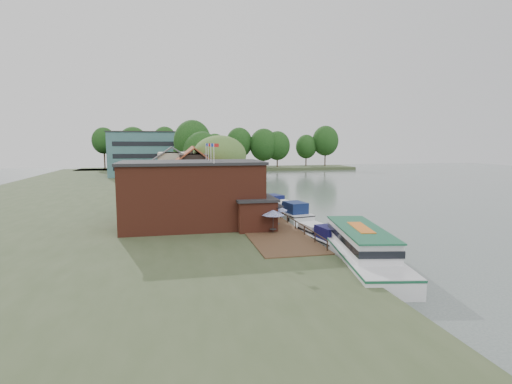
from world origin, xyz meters
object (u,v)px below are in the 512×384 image
cruiser_2 (267,201)px  umbrella_0 (273,221)px  umbrella_5 (253,201)px  hotel_block (157,154)px  pub (210,193)px  umbrella_3 (267,207)px  cruiser_0 (321,234)px  umbrella_1 (277,216)px  cottage_c (193,168)px  umbrella_4 (259,205)px  cottage_b (172,172)px  willow (220,168)px  swan (349,259)px  umbrella_2 (267,211)px  tour_boat (363,248)px  cruiser_3 (257,193)px  cruiser_1 (288,209)px  cottage_a (193,177)px

cruiser_2 → umbrella_0: bearing=-120.2°
umbrella_5 → hotel_block: bearing=103.2°
pub → umbrella_0: pub is taller
umbrella_3 → cruiser_0: (3.00, -10.47, -1.19)m
pub → umbrella_1: bearing=-21.6°
umbrella_5 → cruiser_2: 8.56m
umbrella_1 → umbrella_3: same height
umbrella_5 → cruiser_0: size_ratio=0.26×
cottage_c → umbrella_4: cottage_c is taller
cottage_b → umbrella_3: (11.47, -21.41, -2.96)m
cottage_c → willow: size_ratio=0.82×
swan → cruiser_0: bearing=93.3°
umbrella_2 → cruiser_0: 8.51m
cruiser_2 → tour_boat: (0.66, -30.70, 0.46)m
umbrella_1 → cruiser_3: bearing=82.0°
pub → cruiser_0: pub is taller
umbrella_0 → umbrella_2: size_ratio=1.00×
cruiser_1 → cruiser_3: 18.67m
hotel_block → cruiser_1: bearing=-73.3°
umbrella_2 → cottage_c: bearing=101.4°
cottage_a → willow: 6.80m
umbrella_4 → cruiser_2: bearing=70.8°
umbrella_5 → cruiser_2: bearing=63.1°
umbrella_4 → cruiser_3: umbrella_4 is taller
pub → cottage_c: bearing=90.0°
cottage_c → swan: bearing=-77.0°
hotel_block → umbrella_2: (14.74, -70.33, -4.86)m
umbrella_4 → umbrella_0: bearing=-95.0°
pub → umbrella_2: 7.17m
pub → cottage_a: 15.05m
umbrella_1 → umbrella_2: same height
umbrella_5 → tour_boat: 23.58m
umbrella_2 → umbrella_4: (0.10, 4.90, 0.00)m
umbrella_0 → umbrella_1: same height
umbrella_0 → umbrella_1: size_ratio=0.98×
hotel_block → cottage_c: hotel_block is taller
pub → cottage_b: size_ratio=2.08×
cottage_c → umbrella_2: bearing=-78.6°
umbrella_5 → umbrella_0: bearing=-93.2°
cottage_b → willow: size_ratio=0.92×
willow → umbrella_2: size_ratio=4.39×
umbrella_1 → cruiser_0: (3.51, -4.13, -1.19)m
cruiser_0 → umbrella_2: bearing=106.3°
willow → umbrella_3: size_ratio=4.39×
umbrella_3 → cruiser_0: umbrella_3 is taller
umbrella_1 → umbrella_4: (-0.12, 8.33, 0.00)m
umbrella_5 → swan: 21.89m
umbrella_2 → umbrella_3: bearing=76.1°
umbrella_4 → cruiser_3: 20.54m
tour_boat → umbrella_0: bearing=130.2°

